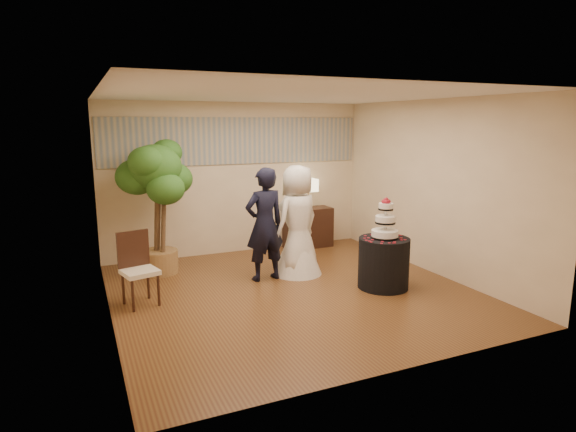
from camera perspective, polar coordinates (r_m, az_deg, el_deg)
name	(u,v)px	position (r m, az deg, el deg)	size (l,w,h in m)	color
floor	(293,292)	(7.12, 0.58, -8.96)	(5.00, 5.00, 0.00)	brown
ceiling	(293,95)	(6.70, 0.63, 14.18)	(5.00, 5.00, 0.00)	white
wall_back	(238,179)	(9.08, -5.98, 4.44)	(5.00, 0.06, 2.80)	beige
wall_front	(403,234)	(4.65, 13.51, -2.11)	(5.00, 0.06, 2.80)	beige
wall_left	(104,210)	(6.18, -21.01, 0.67)	(0.06, 5.00, 2.80)	beige
wall_right	(434,188)	(8.12, 16.90, 3.25)	(0.06, 5.00, 2.80)	beige
mural_border	(237,141)	(9.01, -6.03, 8.85)	(4.90, 0.02, 0.85)	#98998F
groom	(265,224)	(7.43, -2.79, -1.01)	(0.65, 0.42, 1.77)	black
bride	(298,220)	(7.71, 1.15, -0.52)	(0.87, 0.79, 1.78)	white
cake_table	(384,263)	(7.32, 11.27, -5.48)	(0.75, 0.75, 0.76)	black
wedding_cake	(385,218)	(7.16, 11.47, -0.23)	(0.40, 0.40, 0.61)	white
console	(308,228)	(9.52, 2.39, -1.38)	(0.93, 0.41, 0.78)	black
table_lamp	(308,194)	(9.39, 2.42, 2.67)	(0.30, 0.30, 0.58)	beige
ficus_tree	(157,207)	(7.99, -15.27, 1.08)	(1.05, 1.05, 2.21)	#2C5F1D
side_chair	(140,270)	(6.77, -17.18, -6.09)	(0.45, 0.47, 0.99)	black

